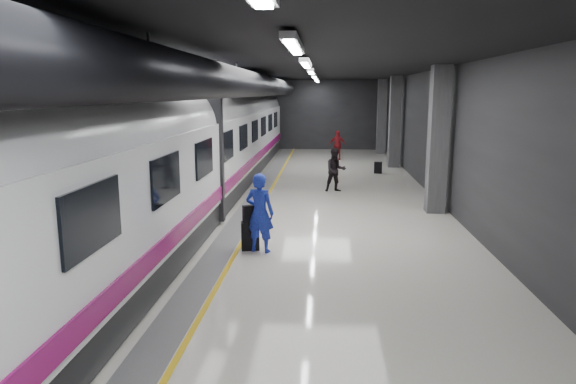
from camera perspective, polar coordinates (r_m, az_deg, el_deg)
name	(u,v)px	position (r m, az deg, el deg)	size (l,w,h in m)	color
ground	(285,225)	(14.52, -0.33, -3.71)	(40.00, 40.00, 0.00)	silver
platform_hall	(278,98)	(15.02, -1.17, 10.42)	(10.02, 40.02, 4.51)	black
train	(169,151)	(14.75, -13.06, 4.41)	(3.05, 38.00, 4.05)	black
traveler_main	(260,213)	(11.94, -3.16, -2.33)	(0.68, 0.45, 1.87)	blue
suitcase_main	(250,236)	(12.26, -4.22, -4.88)	(0.42, 0.26, 0.68)	black
shoulder_bag	(249,214)	(12.11, -4.30, -2.43)	(0.30, 0.16, 0.41)	black
traveler_far_a	(335,170)	(19.37, 5.29, 2.43)	(0.80, 0.62, 1.64)	black
traveler_far_b	(337,145)	(28.81, 5.50, 5.20)	(0.95, 0.40, 1.62)	maroon
suitcase_far	(378,168)	(24.17, 9.97, 2.69)	(0.36, 0.23, 0.53)	black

